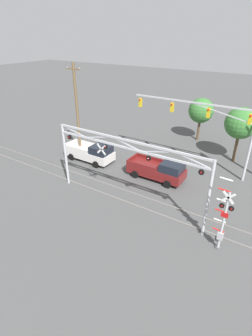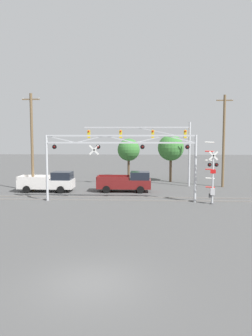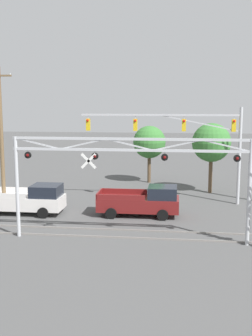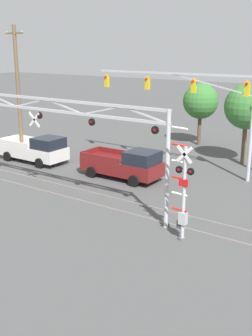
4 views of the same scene
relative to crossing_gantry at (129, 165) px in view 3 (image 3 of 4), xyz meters
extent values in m
cube|color=gray|center=(0.02, 0.28, -4.21)|extent=(80.00, 0.08, 0.10)
cube|color=gray|center=(0.02, 1.72, -4.21)|extent=(80.00, 0.08, 0.10)
cylinder|color=#B7BABF|center=(-6.41, 0.00, -1.38)|extent=(0.21, 0.21, 5.77)
cylinder|color=#B7BABF|center=(6.44, 0.00, -1.38)|extent=(0.21, 0.21, 5.77)
cube|color=#B7BABF|center=(0.02, 0.00, 0.84)|extent=(13.07, 0.14, 0.14)
cube|color=#B7BABF|center=(0.02, 0.00, 1.44)|extent=(13.07, 0.14, 0.14)
cube|color=#B7BABF|center=(-5.12, 0.00, 1.14)|extent=(2.59, 0.08, 0.68)
cube|color=#B7BABF|center=(-2.55, 0.00, 1.14)|extent=(2.59, 0.08, 0.68)
cube|color=#B7BABF|center=(0.02, 0.00, 1.14)|extent=(2.59, 0.08, 0.68)
cube|color=#B7BABF|center=(2.59, 0.00, 1.14)|extent=(2.59, 0.08, 0.68)
cube|color=#B7BABF|center=(5.16, 0.00, 1.14)|extent=(2.59, 0.08, 0.68)
cylinder|color=black|center=(-5.70, 0.00, 0.48)|extent=(0.38, 0.10, 0.38)
sphere|color=#590C0C|center=(-5.70, -0.07, 0.48)|extent=(0.18, 0.18, 0.18)
cylinder|color=#B7BABF|center=(-5.70, 0.00, 0.72)|extent=(0.04, 0.04, 0.10)
cylinder|color=black|center=(-1.89, 0.00, 0.48)|extent=(0.38, 0.10, 0.38)
sphere|color=#590C0C|center=(-1.89, -0.07, 0.48)|extent=(0.18, 0.18, 0.18)
cylinder|color=#B7BABF|center=(-1.89, 0.00, 0.72)|extent=(0.04, 0.04, 0.10)
cylinder|color=black|center=(1.92, 0.00, 0.48)|extent=(0.38, 0.10, 0.38)
sphere|color=#590C0C|center=(1.92, -0.07, 0.48)|extent=(0.18, 0.18, 0.18)
cylinder|color=#B7BABF|center=(1.92, 0.00, 0.72)|extent=(0.04, 0.04, 0.10)
cylinder|color=black|center=(5.74, 0.00, 0.48)|extent=(0.38, 0.10, 0.38)
sphere|color=#590C0C|center=(5.74, -0.07, 0.48)|extent=(0.18, 0.18, 0.18)
cylinder|color=#B7BABF|center=(5.74, 0.00, 0.72)|extent=(0.04, 0.04, 0.10)
cube|color=white|center=(-2.23, -0.10, 0.22)|extent=(0.88, 0.03, 0.88)
cube|color=white|center=(-2.23, -0.10, 0.22)|extent=(0.88, 0.03, 0.88)
cylinder|color=black|center=(-2.23, -0.12, 0.22)|extent=(0.04, 0.04, 0.02)
cylinder|color=#B7BABF|center=(7.24, 9.43, -0.60)|extent=(0.24, 0.24, 7.31)
cube|color=#B7BABF|center=(1.25, 9.43, 2.45)|extent=(11.98, 0.14, 0.14)
cube|color=#B7BABF|center=(4.25, 9.43, 1.85)|extent=(6.01, 0.08, 1.28)
cylinder|color=#B7BABF|center=(-4.24, 9.43, 2.30)|extent=(0.04, 0.04, 0.30)
cube|color=gold|center=(-4.24, 9.43, 1.69)|extent=(0.30, 0.26, 0.92)
sphere|color=red|center=(-4.24, 9.26, 2.02)|extent=(0.18, 0.18, 0.18)
cylinder|color=#B7BABF|center=(-0.58, 9.43, 2.30)|extent=(0.04, 0.04, 0.30)
cube|color=gold|center=(-0.58, 9.43, 1.69)|extent=(0.30, 0.26, 0.92)
sphere|color=red|center=(-0.58, 9.26, 2.02)|extent=(0.18, 0.18, 0.18)
cylinder|color=#B7BABF|center=(3.08, 9.43, 2.30)|extent=(0.04, 0.04, 0.30)
cube|color=gold|center=(3.08, 9.43, 1.69)|extent=(0.30, 0.26, 0.92)
sphere|color=red|center=(3.08, 9.26, 2.02)|extent=(0.18, 0.18, 0.18)
cylinder|color=#B7BABF|center=(6.74, 9.43, 2.30)|extent=(0.04, 0.04, 0.30)
cube|color=gold|center=(6.74, 9.43, 1.69)|extent=(0.30, 0.26, 0.92)
sphere|color=red|center=(6.74, 9.26, 2.02)|extent=(0.18, 0.18, 0.18)
cube|color=maroon|center=(0.04, 5.29, -3.44)|extent=(5.50, 2.10, 0.90)
cube|color=black|center=(1.68, 5.29, -2.59)|extent=(1.92, 1.93, 0.79)
cube|color=maroon|center=(-1.02, 4.29, -2.81)|extent=(3.19, 0.08, 0.36)
cube|color=maroon|center=(-1.02, 6.30, -2.81)|extent=(3.19, 0.08, 0.36)
cube|color=maroon|center=(-2.66, 5.29, -2.81)|extent=(0.10, 2.02, 0.36)
cylinder|color=black|center=(1.74, 4.23, -3.89)|extent=(0.74, 0.24, 0.74)
cylinder|color=black|center=(1.74, 6.36, -3.89)|extent=(0.74, 0.24, 0.74)
cylinder|color=black|center=(-1.67, 4.23, -3.89)|extent=(0.74, 0.24, 0.74)
cylinder|color=black|center=(-1.67, 6.36, -3.89)|extent=(0.74, 0.24, 0.74)
cube|color=silver|center=(-7.94, 4.89, -3.44)|extent=(5.57, 2.10, 0.90)
cube|color=black|center=(-6.27, 4.89, -2.59)|extent=(1.94, 1.93, 0.79)
cube|color=silver|center=(-9.01, 3.88, -2.81)|extent=(3.23, 0.08, 0.36)
cube|color=silver|center=(-9.01, 5.90, -2.81)|extent=(3.23, 0.08, 0.36)
cylinder|color=black|center=(-6.21, 3.83, -3.89)|extent=(0.74, 0.24, 0.74)
cylinder|color=black|center=(-6.21, 5.95, -3.89)|extent=(0.74, 0.24, 0.74)
cylinder|color=black|center=(-9.66, 5.95, -3.89)|extent=(0.74, 0.24, 0.74)
cylinder|color=brown|center=(-9.43, 5.14, 0.75)|extent=(0.28, 0.28, 10.03)
cylinder|color=silver|center=(-8.61, 5.14, 5.27)|extent=(0.08, 0.08, 0.12)
cylinder|color=brown|center=(5.48, 13.36, -2.68)|extent=(0.32, 0.32, 3.16)
sphere|color=#387533|center=(5.48, 13.36, 0.04)|extent=(3.27, 3.27, 3.27)
cylinder|color=brown|center=(0.00, 17.35, -2.85)|extent=(0.32, 0.32, 2.82)
sphere|color=#387533|center=(0.00, 17.35, -0.35)|extent=(3.09, 3.09, 3.09)
camera|label=1|loc=(9.65, -14.91, 8.44)|focal=28.00mm
camera|label=2|loc=(1.95, -28.04, 1.19)|focal=35.00mm
camera|label=3|loc=(2.52, -22.53, 3.41)|focal=45.00mm
camera|label=4|loc=(15.66, -16.70, 4.24)|focal=45.00mm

